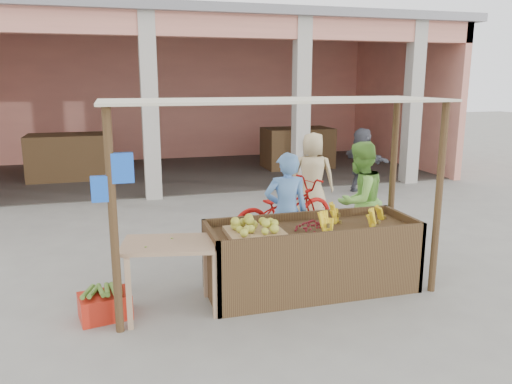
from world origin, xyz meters
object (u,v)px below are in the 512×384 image
object	(u,v)px
side_table	(169,254)
motorcycle	(284,210)
red_crate	(105,306)
fruit_stall	(311,260)
vendor_green	(359,198)
vendor_blue	(286,208)

from	to	relation	value
side_table	motorcycle	size ratio (longest dim) A/B	0.56
red_crate	side_table	bearing A→B (deg)	-14.46
fruit_stall	motorcycle	bearing A→B (deg)	81.29
vendor_green	vendor_blue	bearing A→B (deg)	-17.30
vendor_green	side_table	bearing A→B (deg)	-5.62
side_table	motorcycle	xyz separation A→B (m)	(2.07, 2.06, -0.16)
vendor_blue	vendor_green	xyz separation A→B (m)	(1.19, 0.17, 0.03)
vendor_blue	motorcycle	size ratio (longest dim) A/B	0.86
fruit_stall	side_table	size ratio (longest dim) A/B	2.28
fruit_stall	red_crate	world-z (taller)	fruit_stall
side_table	vendor_blue	bearing A→B (deg)	38.39
side_table	vendor_green	distance (m)	3.08
red_crate	vendor_green	size ratio (longest dim) A/B	0.30
fruit_stall	vendor_blue	world-z (taller)	vendor_blue
fruit_stall	vendor_green	distance (m)	1.53
fruit_stall	vendor_blue	size ratio (longest dim) A/B	1.47
vendor_blue	vendor_green	bearing A→B (deg)	-162.71
side_table	red_crate	bearing A→B (deg)	-173.02
fruit_stall	side_table	world-z (taller)	side_table
red_crate	vendor_green	distance (m)	3.82
fruit_stall	motorcycle	xyz separation A→B (m)	(0.30, 1.93, 0.14)
fruit_stall	vendor_green	bearing A→B (deg)	39.55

